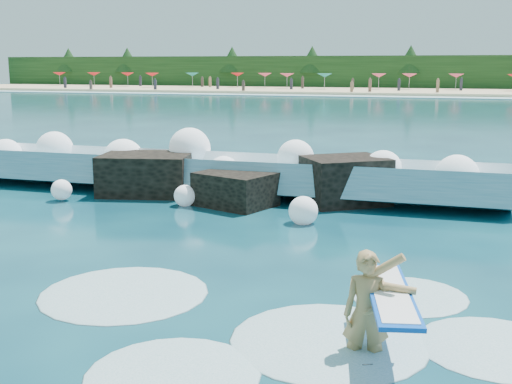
# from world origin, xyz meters

# --- Properties ---
(ground) EXTENTS (200.00, 200.00, 0.00)m
(ground) POSITION_xyz_m (0.00, 0.00, 0.00)
(ground) COLOR #07293A
(ground) RESTS_ON ground
(beach) EXTENTS (140.00, 20.00, 0.40)m
(beach) POSITION_xyz_m (0.00, 78.00, 0.20)
(beach) COLOR tan
(beach) RESTS_ON ground
(wet_band) EXTENTS (140.00, 5.00, 0.08)m
(wet_band) POSITION_xyz_m (0.00, 67.00, 0.04)
(wet_band) COLOR silver
(wet_band) RESTS_ON ground
(treeline) EXTENTS (140.00, 4.00, 5.00)m
(treeline) POSITION_xyz_m (0.00, 88.00, 2.50)
(treeline) COLOR black
(treeline) RESTS_ON ground
(breaking_wave) EXTENTS (16.98, 2.69, 1.46)m
(breaking_wave) POSITION_xyz_m (-1.79, 7.50, 0.51)
(breaking_wave) COLOR teal
(breaking_wave) RESTS_ON ground
(rock_cluster) EXTENTS (8.46, 3.50, 1.47)m
(rock_cluster) POSITION_xyz_m (-0.64, 6.61, 0.47)
(rock_cluster) COLOR black
(rock_cluster) RESTS_ON ground
(surfer_with_board) EXTENTS (1.11, 2.87, 1.66)m
(surfer_with_board) POSITION_xyz_m (4.32, -2.09, 0.61)
(surfer_with_board) COLOR #A3804C
(surfer_with_board) RESTS_ON ground
(wave_spray) EXTENTS (15.00, 4.32, 1.88)m
(wave_spray) POSITION_xyz_m (-1.92, 7.34, 0.90)
(wave_spray) COLOR white
(wave_spray) RESTS_ON ground
(surf_foam) EXTENTS (9.23, 5.64, 0.14)m
(surf_foam) POSITION_xyz_m (3.08, -1.63, 0.00)
(surf_foam) COLOR silver
(surf_foam) RESTS_ON ground
(beach_umbrellas) EXTENTS (111.55, 6.35, 0.50)m
(beach_umbrellas) POSITION_xyz_m (-0.16, 79.41, 2.25)
(beach_umbrellas) COLOR red
(beach_umbrellas) RESTS_ON ground
(beachgoers) EXTENTS (98.85, 13.03, 1.90)m
(beachgoers) POSITION_xyz_m (-10.93, 75.08, 1.11)
(beachgoers) COLOR #3F332D
(beachgoers) RESTS_ON ground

